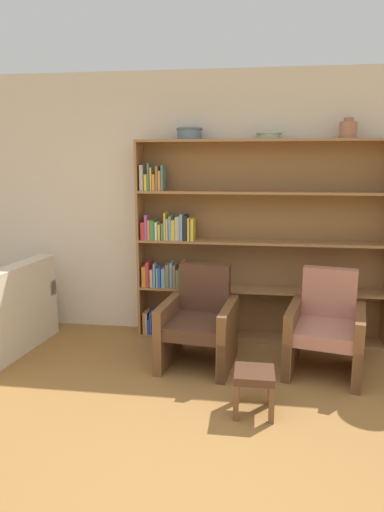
% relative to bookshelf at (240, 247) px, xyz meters
% --- Properties ---
extents(ground_plane, '(24.00, 24.00, 0.00)m').
position_rel_bookshelf_xyz_m(ground_plane, '(-0.21, -2.41, -0.98)').
color(ground_plane, olive).
extents(wall_back, '(12.00, 0.06, 2.75)m').
position_rel_bookshelf_xyz_m(wall_back, '(-0.21, 0.16, 0.40)').
color(wall_back, beige).
rests_on(wall_back, ground).
extents(bookshelf, '(2.55, 0.30, 2.06)m').
position_rel_bookshelf_xyz_m(bookshelf, '(0.00, 0.00, 0.00)').
color(bookshelf, olive).
rests_on(bookshelf, ground).
extents(bowl_slate, '(0.26, 0.26, 0.12)m').
position_rel_bookshelf_xyz_m(bowl_slate, '(-0.52, -0.03, 1.14)').
color(bowl_slate, slate).
rests_on(bowl_slate, bookshelf).
extents(bowl_sage, '(0.25, 0.25, 0.07)m').
position_rel_bookshelf_xyz_m(bowl_sage, '(0.25, -0.03, 1.12)').
color(bowl_sage, gray).
rests_on(bowl_sage, bookshelf).
extents(vase_tall, '(0.16, 0.16, 0.20)m').
position_rel_bookshelf_xyz_m(vase_tall, '(0.99, -0.03, 1.16)').
color(vase_tall, '#A36647').
rests_on(vase_tall, bookshelf).
extents(armchair_leather, '(0.72, 0.75, 0.89)m').
position_rel_bookshelf_xyz_m(armchair_leather, '(-0.34, -0.69, -0.59)').
color(armchair_leather, brown).
rests_on(armchair_leather, ground).
extents(armchair_cushioned, '(0.77, 0.80, 0.89)m').
position_rel_bookshelf_xyz_m(armchair_cushioned, '(0.79, -0.69, -0.59)').
color(armchair_cushioned, brown).
rests_on(armchair_cushioned, ground).
extents(footstool, '(0.29, 0.29, 0.33)m').
position_rel_bookshelf_xyz_m(footstool, '(0.17, -1.51, -0.72)').
color(footstool, brown).
rests_on(footstool, ground).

